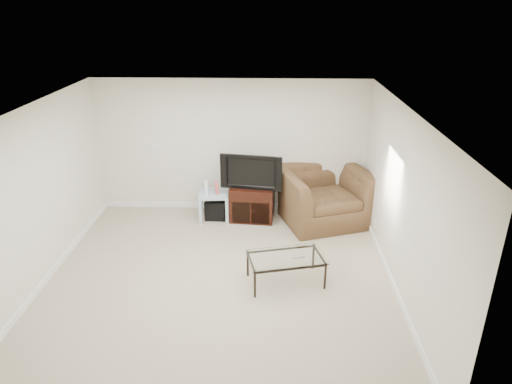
{
  "coord_description": "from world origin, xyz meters",
  "views": [
    {
      "loc": [
        0.72,
        -5.57,
        3.8
      ],
      "look_at": [
        0.5,
        1.2,
        0.9
      ],
      "focal_mm": 32.0,
      "sensor_mm": 36.0,
      "label": 1
    }
  ],
  "objects_px": {
    "tv_stand": "(253,202)",
    "television": "(252,170)",
    "side_table": "(214,205)",
    "recliner": "(324,187)",
    "coffee_table": "(286,269)",
    "subwoofer": "(216,208)"
  },
  "relations": [
    {
      "from": "tv_stand",
      "to": "side_table",
      "type": "bearing_deg",
      "value": -174.89
    },
    {
      "from": "television",
      "to": "coffee_table",
      "type": "distance_m",
      "value": 2.23
    },
    {
      "from": "television",
      "to": "recliner",
      "type": "bearing_deg",
      "value": 9.53
    },
    {
      "from": "subwoofer",
      "to": "coffee_table",
      "type": "relative_size",
      "value": 0.34
    },
    {
      "from": "television",
      "to": "tv_stand",
      "type": "bearing_deg",
      "value": 94.03
    },
    {
      "from": "subwoofer",
      "to": "television",
      "type": "bearing_deg",
      "value": -4.73
    },
    {
      "from": "side_table",
      "to": "recliner",
      "type": "bearing_deg",
      "value": -0.67
    },
    {
      "from": "side_table",
      "to": "subwoofer",
      "type": "height_order",
      "value": "side_table"
    },
    {
      "from": "tv_stand",
      "to": "recliner",
      "type": "xyz_separation_m",
      "value": [
        1.29,
        -0.02,
        0.33
      ]
    },
    {
      "from": "tv_stand",
      "to": "television",
      "type": "xyz_separation_m",
      "value": [
        -0.0,
        -0.03,
        0.64
      ]
    },
    {
      "from": "subwoofer",
      "to": "coffee_table",
      "type": "bearing_deg",
      "value": -59.05
    },
    {
      "from": "television",
      "to": "subwoofer",
      "type": "bearing_deg",
      "value": -175.59
    },
    {
      "from": "tv_stand",
      "to": "subwoofer",
      "type": "bearing_deg",
      "value": -176.9
    },
    {
      "from": "television",
      "to": "side_table",
      "type": "bearing_deg",
      "value": -173.46
    },
    {
      "from": "side_table",
      "to": "recliner",
      "type": "xyz_separation_m",
      "value": [
        2.01,
        -0.02,
        0.4
      ]
    },
    {
      "from": "recliner",
      "to": "coffee_table",
      "type": "xyz_separation_m",
      "value": [
        -0.74,
        -2.03,
        -0.44
      ]
    },
    {
      "from": "subwoofer",
      "to": "coffee_table",
      "type": "distance_m",
      "value": 2.42
    },
    {
      "from": "tv_stand",
      "to": "coffee_table",
      "type": "relative_size",
      "value": 0.72
    },
    {
      "from": "side_table",
      "to": "recliner",
      "type": "distance_m",
      "value": 2.05
    },
    {
      "from": "tv_stand",
      "to": "coffee_table",
      "type": "height_order",
      "value": "tv_stand"
    },
    {
      "from": "side_table",
      "to": "tv_stand",
      "type": "bearing_deg",
      "value": 0.0
    },
    {
      "from": "tv_stand",
      "to": "subwoofer",
      "type": "distance_m",
      "value": 0.7
    }
  ]
}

